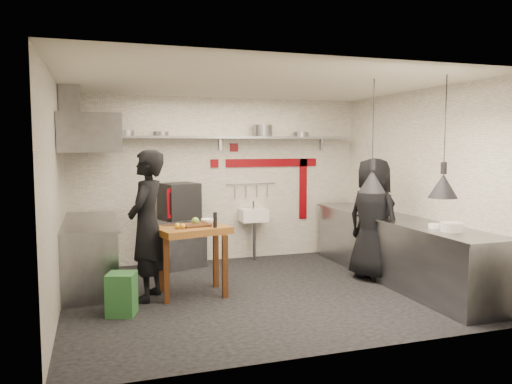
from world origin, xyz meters
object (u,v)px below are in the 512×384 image
object	(u,v)px
combi_oven	(179,201)
green_bin	(122,294)
oven_stand	(180,242)
prep_table	(192,261)
chef_right	(373,219)
chef_left	(147,225)

from	to	relation	value
combi_oven	green_bin	xyz separation A→B (m)	(-1.03, -2.09, -0.84)
oven_stand	prep_table	distance (m)	1.62
combi_oven	prep_table	xyz separation A→B (m)	(-0.09, -1.56, -0.63)
combi_oven	prep_table	distance (m)	1.68
green_bin	prep_table	size ratio (longest dim) A/B	0.54
combi_oven	green_bin	world-z (taller)	combi_oven
chef_right	chef_left	bearing A→B (deg)	67.47
combi_oven	green_bin	bearing A→B (deg)	-135.33
combi_oven	chef_left	size ratio (longest dim) A/B	0.30
green_bin	chef_right	xyz separation A→B (m)	(3.64, 0.49, 0.65)
combi_oven	prep_table	world-z (taller)	combi_oven
chef_left	chef_right	bearing A→B (deg)	114.45
combi_oven	chef_right	bearing A→B (deg)	-50.62
combi_oven	chef_left	bearing A→B (deg)	-132.30
oven_stand	green_bin	world-z (taller)	oven_stand
combi_oven	chef_right	xyz separation A→B (m)	(2.61, -1.60, -0.19)
prep_table	chef_right	xyz separation A→B (m)	(2.70, -0.04, 0.44)
oven_stand	combi_oven	size ratio (longest dim) A/B	1.38
oven_stand	green_bin	bearing A→B (deg)	-134.84
chef_left	chef_right	distance (m)	3.28
green_bin	chef_right	size ratio (longest dim) A/B	0.28
oven_stand	prep_table	size ratio (longest dim) A/B	0.87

